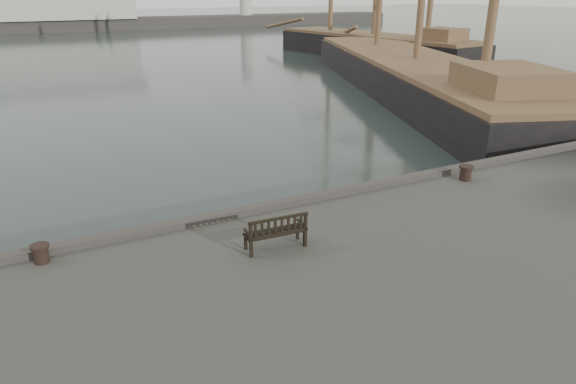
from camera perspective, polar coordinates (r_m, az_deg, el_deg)
name	(u,v)px	position (r m, az deg, el deg)	size (l,w,h in m)	color
ground	(271,258)	(14.34, -1.89, -7.35)	(400.00, 400.00, 0.00)	black
breakwater	(13,6)	(103.41, -28.22, 17.75)	(140.00, 9.50, 12.20)	#383530
bench	(276,238)	(11.41, -1.38, -5.10)	(1.41, 0.56, 0.80)	black
bollard_left	(41,254)	(12.04, -25.77, -6.19)	(0.39, 0.39, 0.40)	black
bollard_right	(466,173)	(16.36, 19.13, 2.02)	(0.43, 0.43, 0.45)	black
tall_ship_main	(414,83)	(38.66, 13.85, 11.69)	(18.91, 35.71, 26.58)	black
tall_ship_far	(373,51)	(58.02, 9.39, 15.20)	(9.22, 26.36, 22.14)	black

